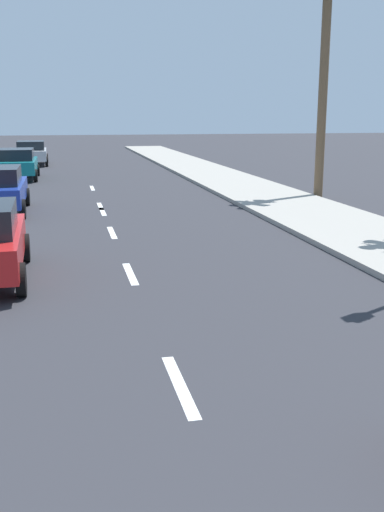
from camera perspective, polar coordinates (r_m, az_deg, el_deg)
ground_plane at (r=18.73m, az=-8.09°, el=3.18°), size 160.00×160.00×0.00m
sidewalk_strip at (r=22.16m, az=9.23°, el=4.91°), size 3.60×80.00×0.14m
lane_stripe_2 at (r=7.60m, az=-1.18°, el=-12.27°), size 0.16×1.80×0.01m
lane_stripe_3 at (r=12.68m, az=-5.94°, el=-1.69°), size 0.16×1.80×0.01m
lane_stripe_4 at (r=17.13m, az=-7.68°, el=2.24°), size 0.16×1.80×0.01m
lane_stripe_5 at (r=20.91m, az=-8.56°, el=4.24°), size 0.16×1.80×0.01m
lane_stripe_6 at (r=22.12m, az=-8.78°, el=4.74°), size 0.16×1.80×0.01m
lane_stripe_7 at (r=27.66m, az=-9.54°, el=6.44°), size 0.16×1.80×0.01m
parked_car_teal at (r=32.23m, az=-16.41°, el=8.55°), size 2.09×4.52×1.57m
parked_car_silver at (r=41.12m, az=-15.15°, el=9.58°), size 2.16×4.61×1.57m
palm_tree_far at (r=24.70m, az=12.74°, el=20.92°), size 1.79×1.88×8.96m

